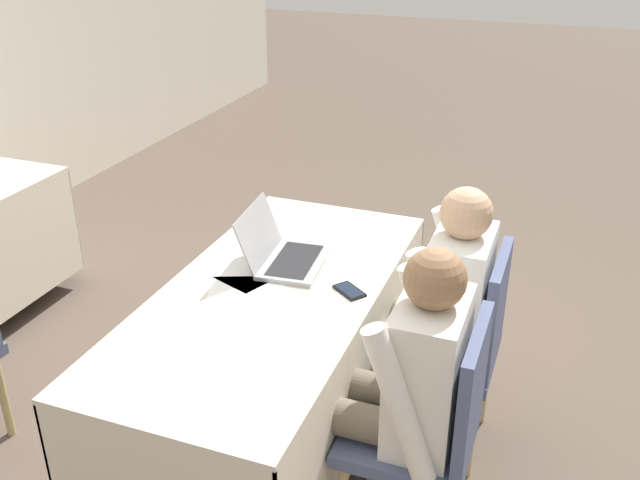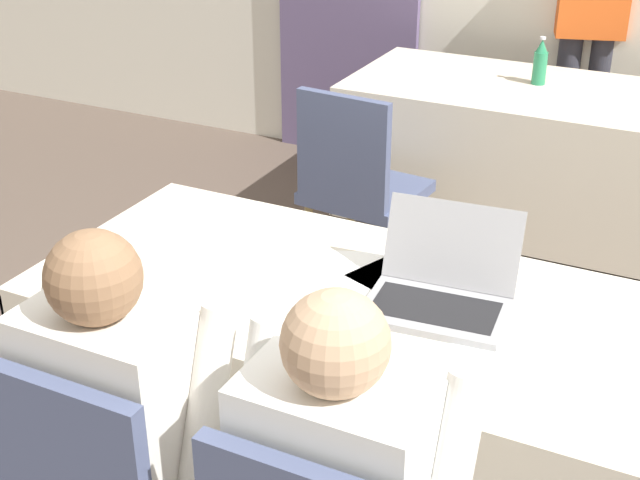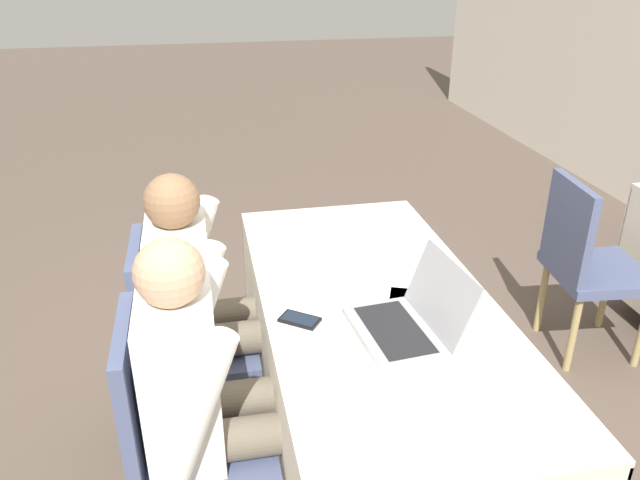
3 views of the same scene
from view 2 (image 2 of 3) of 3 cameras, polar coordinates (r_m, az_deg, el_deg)
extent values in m
cube|color=beige|center=(2.38, 2.21, -3.62)|extent=(1.75, 0.81, 0.02)
cube|color=beige|center=(2.86, 5.44, -5.51)|extent=(1.75, 0.01, 0.62)
cube|color=beige|center=(2.95, -13.46, -5.10)|extent=(0.01, 0.81, 0.62)
cube|color=beige|center=(4.20, 14.12, 9.21)|extent=(1.75, 0.81, 0.02)
cube|color=beige|center=(3.93, 12.23, 3.29)|extent=(1.75, 0.01, 0.62)
cube|color=beige|center=(4.67, 14.86, 6.73)|extent=(1.75, 0.01, 0.62)
cube|color=beige|center=(4.55, 2.97, 7.07)|extent=(0.01, 0.81, 0.62)
cylinder|color=#333333|center=(4.44, 13.16, 0.75)|extent=(0.06, 0.06, 0.12)
cube|color=#99999E|center=(2.29, 7.37, -4.53)|extent=(0.38, 0.27, 0.02)
cube|color=black|center=(2.29, 7.38, -4.30)|extent=(0.33, 0.19, 0.00)
cube|color=#99999E|center=(2.37, 8.47, -0.27)|extent=(0.37, 0.12, 0.22)
cube|color=black|center=(2.37, 8.47, -0.27)|extent=(0.33, 0.10, 0.19)
cube|color=black|center=(2.11, 1.16, -7.40)|extent=(0.14, 0.15, 0.01)
cube|color=#192333|center=(2.11, 1.16, -7.28)|extent=(0.12, 0.13, 0.00)
cube|color=white|center=(2.49, 5.66, -2.03)|extent=(0.30, 0.35, 0.00)
cube|color=white|center=(2.46, 2.40, -2.32)|extent=(0.30, 0.35, 0.00)
cube|color=white|center=(2.10, 11.24, -8.39)|extent=(0.30, 0.35, 0.00)
cylinder|color=#288456|center=(4.25, 13.88, 10.64)|extent=(0.06, 0.06, 0.15)
cone|color=#288456|center=(4.22, 14.03, 11.97)|extent=(0.05, 0.05, 0.06)
cylinder|color=silver|center=(4.22, 14.08, 12.43)|extent=(0.03, 0.03, 0.01)
cube|color=#4C567A|center=(1.97, -15.85, -14.11)|extent=(0.40, 0.04, 0.45)
cylinder|color=tan|center=(3.94, 6.38, 0.30)|extent=(0.04, 0.04, 0.41)
cylinder|color=tan|center=(4.09, 1.95, 1.46)|extent=(0.04, 0.04, 0.41)
cylinder|color=tan|center=(3.66, 3.94, -1.77)|extent=(0.04, 0.04, 0.41)
cylinder|color=tan|center=(3.82, -0.71, -0.44)|extent=(0.04, 0.04, 0.41)
cube|color=#4C567A|center=(3.77, 2.97, 3.09)|extent=(0.48, 0.48, 0.05)
cube|color=#4C567A|center=(3.52, 1.47, 5.73)|extent=(0.41, 0.08, 0.45)
cylinder|color=#665B4C|center=(2.22, -7.83, -13.28)|extent=(0.13, 0.42, 0.13)
cylinder|color=#665B4C|center=(2.30, -11.65, -11.85)|extent=(0.13, 0.42, 0.13)
cylinder|color=#665B4C|center=(2.60, -8.58, -14.86)|extent=(0.10, 0.10, 0.46)
cube|color=silver|center=(2.03, -13.18, -11.03)|extent=(0.36, 0.22, 0.52)
cylinder|color=silver|center=(1.95, -7.52, -12.10)|extent=(0.08, 0.26, 0.54)
cylinder|color=silver|center=(2.17, -16.93, -8.58)|extent=(0.08, 0.26, 0.54)
sphere|color=#8C6647|center=(1.84, -14.30, -2.35)|extent=(0.20, 0.20, 0.20)
cylinder|color=white|center=(1.89, -4.45, -13.16)|extent=(0.08, 0.26, 0.54)
sphere|color=tan|center=(1.58, 0.99, -6.64)|extent=(0.20, 0.20, 0.20)
cylinder|color=#33333D|center=(4.94, 15.23, 7.76)|extent=(0.12, 0.12, 0.85)
cylinder|color=#33333D|center=(4.96, 17.08, 7.59)|extent=(0.12, 0.12, 0.85)
camera|label=1|loc=(3.15, -52.32, 20.81)|focal=40.00mm
camera|label=3|loc=(1.65, 65.79, 9.93)|focal=35.00mm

